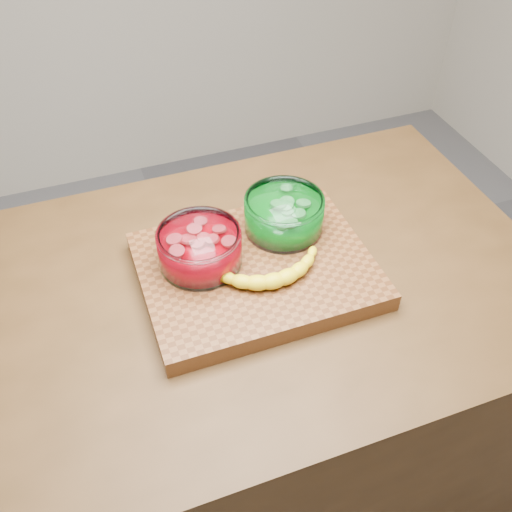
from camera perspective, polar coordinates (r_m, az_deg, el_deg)
name	(u,v)px	position (r m, az deg, el deg)	size (l,w,h in m)	color
ground	(256,477)	(1.90, 0.00, -21.21)	(3.50, 3.50, 0.00)	#5C5C61
counter	(256,398)	(1.51, 0.00, -14.05)	(1.20, 0.80, 0.90)	#462D15
cutting_board	(256,270)	(1.14, 0.00, -1.45)	(0.45, 0.35, 0.04)	brown
bowl_red	(200,248)	(1.10, -5.64, 0.78)	(0.16, 0.16, 0.08)	white
bowl_green	(284,214)	(1.18, 2.81, 4.19)	(0.16, 0.16, 0.08)	white
banana	(269,270)	(1.09, 1.32, -1.37)	(0.25, 0.12, 0.03)	yellow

